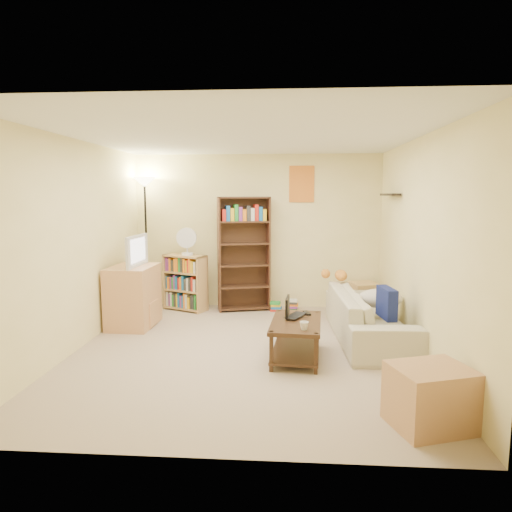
% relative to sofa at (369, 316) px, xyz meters
% --- Properties ---
extents(room, '(4.50, 4.54, 2.52)m').
position_rel_sofa_xyz_m(room, '(-1.55, -0.56, 1.32)').
color(room, tan).
rests_on(room, ground).
extents(sofa, '(2.18, 1.03, 0.61)m').
position_rel_sofa_xyz_m(sofa, '(0.00, 0.00, 0.00)').
color(sofa, '#BDB59D').
rests_on(sofa, ground).
extents(navy_pillow, '(0.18, 0.42, 0.36)m').
position_rel_sofa_xyz_m(navy_pillow, '(0.12, -0.45, 0.28)').
color(navy_pillow, navy).
rests_on(navy_pillow, sofa).
extents(cream_blanket, '(0.56, 0.40, 0.24)m').
position_rel_sofa_xyz_m(cream_blanket, '(0.15, 0.06, 0.22)').
color(cream_blanket, beige).
rests_on(cream_blanket, sofa).
extents(tabby_cat, '(0.48, 0.19, 0.17)m').
position_rel_sofa_xyz_m(tabby_cat, '(-0.31, 0.79, 0.39)').
color(tabby_cat, orange).
rests_on(tabby_cat, sofa).
extents(coffee_table, '(0.62, 1.02, 0.44)m').
position_rel_sofa_xyz_m(coffee_table, '(-0.94, -0.77, -0.02)').
color(coffee_table, '#3B2616').
rests_on(coffee_table, ground).
extents(laptop, '(0.53, 0.50, 0.03)m').
position_rel_sofa_xyz_m(laptop, '(-0.90, -0.63, 0.14)').
color(laptop, black).
rests_on(laptop, coffee_table).
extents(laptop_screen, '(0.04, 0.33, 0.22)m').
position_rel_sofa_xyz_m(laptop_screen, '(-1.04, -0.62, 0.26)').
color(laptop_screen, white).
rests_on(laptop_screen, laptop).
extents(mug, '(0.14, 0.14, 0.09)m').
position_rel_sofa_xyz_m(mug, '(-0.86, -1.10, 0.17)').
color(mug, white).
rests_on(mug, coffee_table).
extents(tv_remote, '(0.09, 0.18, 0.02)m').
position_rel_sofa_xyz_m(tv_remote, '(-0.81, -0.45, 0.14)').
color(tv_remote, black).
rests_on(tv_remote, coffee_table).
extents(tv_stand, '(0.60, 0.82, 0.86)m').
position_rel_sofa_xyz_m(tv_stand, '(-3.21, 0.38, 0.12)').
color(tv_stand, tan).
rests_on(tv_stand, ground).
extents(television, '(0.76, 0.15, 0.44)m').
position_rel_sofa_xyz_m(television, '(-3.21, 0.38, 0.77)').
color(television, black).
rests_on(television, tv_stand).
extents(tall_bookshelf, '(0.86, 0.47, 1.82)m').
position_rel_sofa_xyz_m(tall_bookshelf, '(-1.74, 1.39, 0.65)').
color(tall_bookshelf, '#48251B').
rests_on(tall_bookshelf, ground).
extents(short_bookshelf, '(0.75, 0.54, 0.90)m').
position_rel_sofa_xyz_m(short_bookshelf, '(-2.69, 1.33, 0.14)').
color(short_bookshelf, tan).
rests_on(short_bookshelf, ground).
extents(desk_fan, '(0.32, 0.18, 0.44)m').
position_rel_sofa_xyz_m(desk_fan, '(-2.64, 1.29, 0.82)').
color(desk_fan, white).
rests_on(desk_fan, short_bookshelf).
extents(floor_lamp, '(0.36, 0.36, 2.13)m').
position_rel_sofa_xyz_m(floor_lamp, '(-3.35, 1.49, 1.39)').
color(floor_lamp, black).
rests_on(floor_lamp, ground).
extents(side_table, '(0.51, 0.51, 0.47)m').
position_rel_sofa_xyz_m(side_table, '(0.17, 1.41, -0.07)').
color(side_table, '#DDB36B').
rests_on(side_table, ground).
extents(end_cabinet, '(0.72, 0.65, 0.49)m').
position_rel_sofa_xyz_m(end_cabinet, '(0.10, -2.24, -0.06)').
color(end_cabinet, tan).
rests_on(end_cabinet, ground).
extents(book_stacks, '(0.44, 0.20, 0.18)m').
position_rel_sofa_xyz_m(book_stacks, '(-1.08, 1.39, -0.22)').
color(book_stacks, red).
rests_on(book_stacks, ground).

